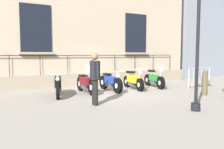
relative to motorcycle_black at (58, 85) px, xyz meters
The scene contains 11 objects.
ground_plane 2.57m from the motorcycle_black, 88.95° to the left, with size 60.00×60.00×0.00m, color gray.
building_facade 4.74m from the motorcycle_black, 136.75° to the left, with size 0.82×13.35×7.07m.
motorcycle_black is the anchor object (origin of this frame).
motorcycle_maroon 1.30m from the motorcycle_black, 95.32° to the left, with size 2.09×0.65×1.29m.
motorcycle_blue 2.52m from the motorcycle_black, 92.56° to the left, with size 2.12×0.53×0.97m.
motorcycle_yellow 3.81m from the motorcycle_black, 91.68° to the left, with size 2.06×0.73×1.05m.
motorcycle_green 5.14m from the motorcycle_black, 91.50° to the left, with size 2.03×0.64×1.10m.
crowd_barrier 7.38m from the motorcycle_black, 82.85° to the left, with size 0.39×1.97×1.05m.
bollard 6.18m from the motorcycle_black, 63.39° to the left, with size 0.22×0.22×1.10m.
pedestrian_standing 2.48m from the motorcycle_black, 15.78° to the left, with size 0.53×0.24×1.78m.
distant_building 15.62m from the motorcycle_black, 109.50° to the left, with size 4.30×7.56×11.85m.
Camera 1 is at (9.36, -4.98, 1.73)m, focal length 36.75 mm.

